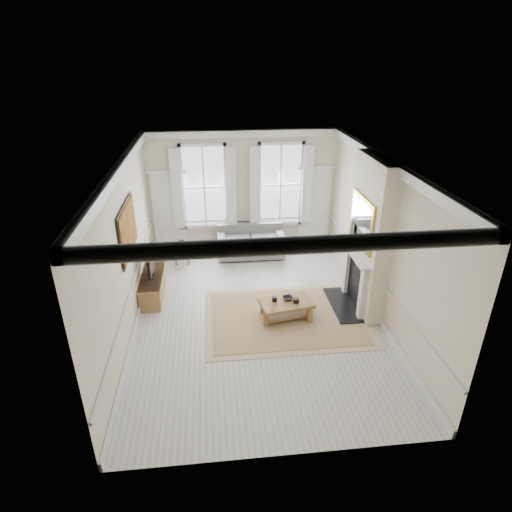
{
  "coord_description": "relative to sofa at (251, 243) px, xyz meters",
  "views": [
    {
      "loc": [
        -0.88,
        -7.83,
        5.29
      ],
      "look_at": [
        0.03,
        0.45,
        1.25
      ],
      "focal_mm": 30.0,
      "sensor_mm": 36.0,
      "label": 1
    }
  ],
  "objects": [
    {
      "name": "side_table",
      "position": [
        -1.9,
        -0.26,
        0.04
      ],
      "size": [
        0.47,
        0.47,
        0.5
      ],
      "rotation": [
        0.0,
        0.0,
        -0.14
      ],
      "color": "brown",
      "rests_on": "floor"
    },
    {
      "name": "coffee_table",
      "position": [
        0.45,
        -3.25,
        -0.02
      ],
      "size": [
        1.2,
        0.83,
        0.41
      ],
      "rotation": [
        0.0,
        0.0,
        0.18
      ],
      "color": "brown",
      "rests_on": "rug"
    },
    {
      "name": "tv",
      "position": [
        -2.48,
        -1.99,
        0.57
      ],
      "size": [
        0.08,
        0.9,
        0.68
      ],
      "color": "black",
      "rests_on": "tv_stand"
    },
    {
      "name": "ceramic_pot_a",
      "position": [
        0.2,
        -3.2,
        0.11
      ],
      "size": [
        0.11,
        0.11,
        0.11
      ],
      "primitive_type": "cylinder",
      "color": "black",
      "rests_on": "coffee_table"
    },
    {
      "name": "fireplace",
      "position": [
        2.03,
        -2.91,
        0.37
      ],
      "size": [
        0.21,
        1.45,
        1.33
      ],
      "color": "silver",
      "rests_on": "floor"
    },
    {
      "name": "floor",
      "position": [
        -0.17,
        -3.11,
        -0.36
      ],
      "size": [
        7.2,
        7.2,
        0.0
      ],
      "primitive_type": "plane",
      "color": "#B7B5AD",
      "rests_on": "ground"
    },
    {
      "name": "sofa",
      "position": [
        0.0,
        0.0,
        0.0
      ],
      "size": [
        1.84,
        0.9,
        0.86
      ],
      "color": "#5F5F5D",
      "rests_on": "floor"
    },
    {
      "name": "right_wall",
      "position": [
        2.43,
        -3.11,
        1.34
      ],
      "size": [
        0.0,
        7.2,
        7.2
      ],
      "primitive_type": "plane",
      "rotation": [
        1.57,
        0.0,
        -1.57
      ],
      "color": "beige",
      "rests_on": "floor"
    },
    {
      "name": "rug",
      "position": [
        0.45,
        -3.25,
        -0.35
      ],
      "size": [
        3.5,
        2.6,
        0.02
      ],
      "primitive_type": "cube",
      "color": "#A48955",
      "rests_on": "floor"
    },
    {
      "name": "bowl",
      "position": [
        0.5,
        -3.15,
        0.08
      ],
      "size": [
        0.27,
        0.27,
        0.05
      ],
      "primitive_type": "imported",
      "rotation": [
        0.0,
        0.0,
        0.24
      ],
      "color": "black",
      "rests_on": "coffee_table"
    },
    {
      "name": "ceramic_pot_b",
      "position": [
        0.65,
        -3.3,
        0.1
      ],
      "size": [
        0.13,
        0.13,
        0.09
      ],
      "primitive_type": "cylinder",
      "color": "black",
      "rests_on": "coffee_table"
    },
    {
      "name": "hearth",
      "position": [
        1.83,
        -2.91,
        -0.33
      ],
      "size": [
        0.55,
        1.5,
        0.05
      ],
      "primitive_type": "cube",
      "color": "black",
      "rests_on": "floor"
    },
    {
      "name": "window_right",
      "position": [
        0.88,
        0.44,
        1.54
      ],
      "size": [
        1.26,
        0.2,
        2.2
      ],
      "primitive_type": null,
      "color": "#B2BCC6",
      "rests_on": "back_wall"
    },
    {
      "name": "back_wall",
      "position": [
        -0.17,
        0.49,
        1.34
      ],
      "size": [
        5.2,
        0.0,
        5.2
      ],
      "primitive_type": "plane",
      "rotation": [
        1.57,
        0.0,
        0.0
      ],
      "color": "beige",
      "rests_on": "floor"
    },
    {
      "name": "painting",
      "position": [
        -2.73,
        -2.81,
        1.69
      ],
      "size": [
        0.05,
        1.66,
        1.06
      ],
      "primitive_type": "cube",
      "color": "#AD7F1D",
      "rests_on": "left_wall"
    },
    {
      "name": "door_left",
      "position": [
        -2.22,
        0.45,
        0.79
      ],
      "size": [
        0.9,
        0.08,
        2.3
      ],
      "primitive_type": "cube",
      "color": "silver",
      "rests_on": "floor"
    },
    {
      "name": "door_right",
      "position": [
        1.88,
        0.45,
        0.79
      ],
      "size": [
        0.9,
        0.08,
        2.3
      ],
      "primitive_type": "cube",
      "color": "silver",
      "rests_on": "floor"
    },
    {
      "name": "ceiling",
      "position": [
        -0.17,
        -3.11,
        3.04
      ],
      "size": [
        7.2,
        7.2,
        0.0
      ],
      "primitive_type": "plane",
      "rotation": [
        3.14,
        0.0,
        0.0
      ],
      "color": "white",
      "rests_on": "back_wall"
    },
    {
      "name": "window_left",
      "position": [
        -1.22,
        0.44,
        1.54
      ],
      "size": [
        1.26,
        0.2,
        2.2
      ],
      "primitive_type": null,
      "color": "#B2BCC6",
      "rests_on": "back_wall"
    },
    {
      "name": "mirror",
      "position": [
        2.04,
        -2.91,
        1.69
      ],
      "size": [
        0.06,
        1.26,
        1.06
      ],
      "primitive_type": "cube",
      "color": "gold",
      "rests_on": "chimney_breast"
    },
    {
      "name": "chimney_breast",
      "position": [
        2.26,
        -2.91,
        1.34
      ],
      "size": [
        0.35,
        1.7,
        3.38
      ],
      "primitive_type": "cube",
      "color": "beige",
      "rests_on": "floor"
    },
    {
      "name": "left_wall",
      "position": [
        -2.77,
        -3.11,
        1.34
      ],
      "size": [
        0.0,
        7.2,
        7.2
      ],
      "primitive_type": "plane",
      "rotation": [
        1.57,
        0.0,
        1.57
      ],
      "color": "beige",
      "rests_on": "floor"
    },
    {
      "name": "tv_stand",
      "position": [
        -2.51,
        -1.99,
        -0.09
      ],
      "size": [
        0.48,
        1.49,
        0.53
      ],
      "primitive_type": "cube",
      "color": "brown",
      "rests_on": "floor"
    }
  ]
}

